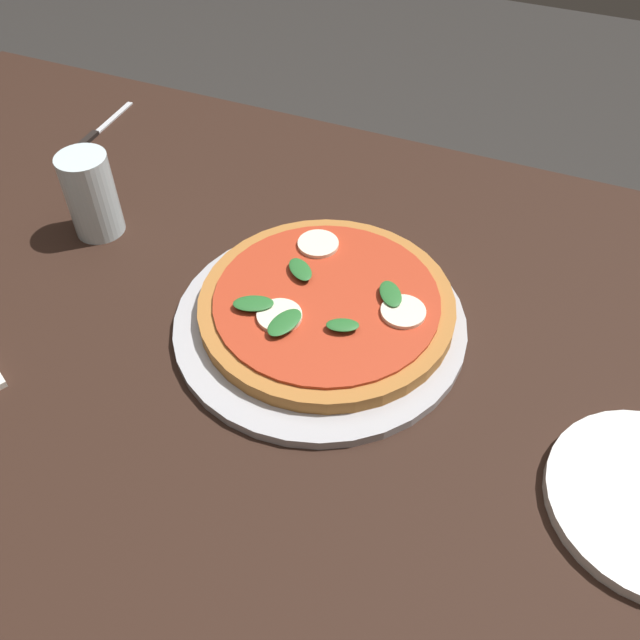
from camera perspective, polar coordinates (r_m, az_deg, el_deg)
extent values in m
plane|color=#2D2B28|center=(1.42, -4.43, -20.24)|extent=(6.00, 6.00, 0.00)
cube|color=black|center=(0.82, -7.26, 0.12)|extent=(1.43, 0.86, 0.04)
cube|color=black|center=(1.58, -20.65, 5.83)|extent=(0.07, 0.07, 0.70)
cylinder|color=#B2B2B7|center=(0.77, 0.00, -0.20)|extent=(0.33, 0.33, 0.01)
cylinder|color=#B27033|center=(0.77, 0.56, 1.26)|extent=(0.29, 0.29, 0.02)
cylinder|color=#B7381E|center=(0.76, 0.57, 1.84)|extent=(0.26, 0.26, 0.00)
cylinder|color=#F4EACC|center=(0.74, 7.07, 0.71)|extent=(0.05, 0.05, 0.00)
cylinder|color=#F4EACC|center=(0.82, -0.16, 6.47)|extent=(0.05, 0.05, 0.00)
cylinder|color=#F4EACC|center=(0.74, -3.46, 0.36)|extent=(0.05, 0.05, 0.00)
ellipsoid|color=#286B2D|center=(0.76, 6.00, 2.24)|extent=(0.04, 0.05, 0.00)
ellipsoid|color=#286B2D|center=(0.72, -3.03, -0.20)|extent=(0.04, 0.05, 0.00)
ellipsoid|color=#286B2D|center=(0.72, 1.93, -0.43)|extent=(0.04, 0.03, 0.00)
ellipsoid|color=#286B2D|center=(0.74, -5.68, 1.42)|extent=(0.05, 0.04, 0.00)
ellipsoid|color=#286B2D|center=(0.78, -1.68, 4.32)|extent=(0.05, 0.05, 0.00)
cube|color=black|center=(1.13, -19.43, 13.94)|extent=(0.01, 0.07, 0.01)
cube|color=silver|center=(1.19, -17.07, 16.10)|extent=(0.01, 0.10, 0.00)
cylinder|color=silver|center=(0.92, -18.83, 10.00)|extent=(0.06, 0.06, 0.11)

